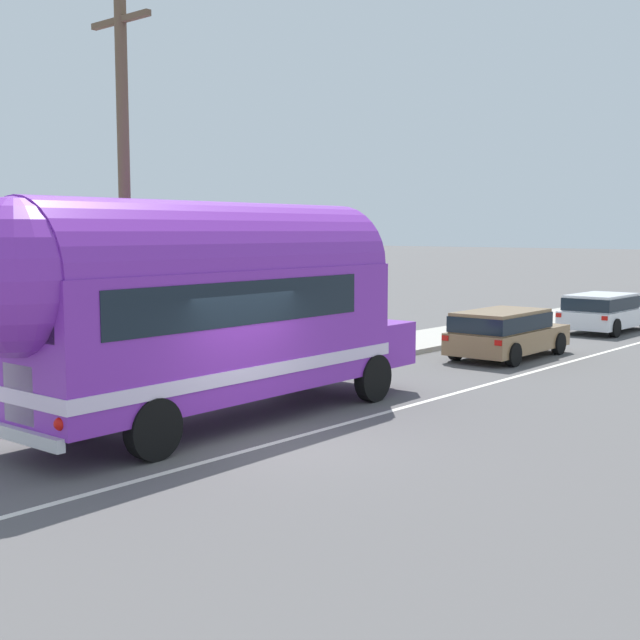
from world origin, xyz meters
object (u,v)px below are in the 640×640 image
Objects in this scene: car_lead at (505,330)px; car_second at (604,310)px; painted_bus at (196,302)px; utility_pole at (124,189)px.

car_lead is 1.02× the size of car_second.
painted_bus reaches higher than car_lead.
utility_pole reaches higher than car_lead.
utility_pole is 19.14m from car_second.
car_second is (2.34, 18.64, -3.64)m from utility_pole.
car_second is (-0.33, 7.78, -0.01)m from car_lead.
painted_bus reaches higher than car_second.
utility_pole is 0.81× the size of painted_bus.
utility_pole reaches higher than car_second.
utility_pole is at bearing -97.16° from car_second.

